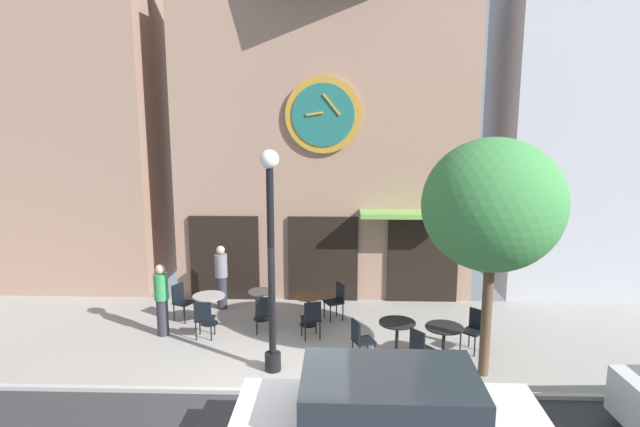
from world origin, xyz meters
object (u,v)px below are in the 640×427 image
at_px(cafe_chair_corner, 337,298).
at_px(cafe_chair_mid_row, 181,299).
at_px(cafe_table_rightmost, 397,331).
at_px(cafe_chair_curbside, 204,317).
at_px(pedestrian_grey, 221,276).
at_px(cafe_table_leftmost, 308,305).
at_px(cafe_chair_right_end, 421,347).
at_px(cafe_table_near_door, 262,300).
at_px(pedestrian_green, 162,299).
at_px(cafe_chair_facing_street, 312,317).
at_px(cafe_chair_near_lamp, 264,311).
at_px(cafe_table_near_curb, 444,335).
at_px(cafe_chair_near_tree, 475,327).
at_px(street_tree, 493,206).
at_px(street_lamp, 271,262).
at_px(parked_car_white, 389,427).
at_px(cafe_chair_facing_wall, 360,338).

height_order(cafe_chair_corner, cafe_chair_mid_row, same).
bearing_deg(cafe_chair_corner, cafe_table_rightmost, -57.92).
height_order(cafe_chair_curbside, pedestrian_grey, pedestrian_grey).
relative_size(cafe_table_leftmost, cafe_chair_right_end, 0.81).
xyz_separation_m(cafe_table_near_door, cafe_table_rightmost, (3.10, -1.93, 0.07)).
relative_size(cafe_chair_mid_row, pedestrian_green, 0.54).
xyz_separation_m(cafe_chair_facing_street, cafe_chair_near_lamp, (-1.11, 0.28, 0.00)).
height_order(cafe_chair_right_end, cafe_chair_corner, same).
xyz_separation_m(cafe_table_leftmost, cafe_table_near_curb, (2.88, -1.73, 0.02)).
bearing_deg(cafe_table_near_curb, cafe_chair_near_tree, 31.91).
height_order(street_tree, cafe_table_near_curb, street_tree).
relative_size(street_tree, cafe_table_near_door, 6.31).
height_order(street_lamp, cafe_chair_facing_street, street_lamp).
bearing_deg(cafe_chair_right_end, cafe_table_rightmost, 118.04).
xyz_separation_m(cafe_chair_curbside, parked_car_white, (3.70, -4.52, 0.23)).
height_order(cafe_table_near_door, cafe_chair_near_lamp, cafe_chair_near_lamp).
bearing_deg(street_tree, street_lamp, 179.39).
height_order(cafe_chair_facing_street, pedestrian_grey, pedestrian_grey).
relative_size(cafe_chair_facing_street, parked_car_white, 0.21).
xyz_separation_m(cafe_table_rightmost, parked_car_white, (-0.52, -3.80, 0.21)).
relative_size(pedestrian_green, parked_car_white, 0.39).
bearing_deg(street_tree, cafe_chair_near_tree, 85.71).
bearing_deg(pedestrian_grey, street_tree, -30.27).
xyz_separation_m(cafe_chair_right_end, cafe_chair_corner, (-1.64, 2.73, 0.00)).
relative_size(cafe_chair_facing_wall, cafe_chair_mid_row, 1.00).
relative_size(cafe_chair_facing_street, cafe_chair_right_end, 1.00).
distance_m(street_lamp, cafe_table_rightmost, 3.09).
bearing_deg(cafe_table_near_curb, cafe_chair_curbside, 170.70).
height_order(cafe_table_rightmost, cafe_chair_curbside, cafe_chair_curbside).
height_order(cafe_chair_corner, cafe_chair_facing_wall, same).
relative_size(cafe_table_rightmost, cafe_chair_right_end, 0.85).
height_order(cafe_table_near_door, cafe_chair_curbside, cafe_chair_curbside).
distance_m(street_tree, cafe_table_near_curb, 2.95).
relative_size(cafe_table_near_door, cafe_chair_mid_row, 0.81).
distance_m(cafe_table_near_door, cafe_table_rightmost, 3.65).
height_order(street_tree, cafe_chair_near_tree, street_tree).
distance_m(street_tree, cafe_chair_facing_wall, 3.71).
height_order(cafe_chair_near_tree, cafe_chair_right_end, same).
bearing_deg(cafe_table_leftmost, parked_car_white, -75.40).
xyz_separation_m(street_lamp, street_tree, (4.11, -0.04, 1.13)).
relative_size(cafe_table_near_door, cafe_chair_near_lamp, 0.81).
bearing_deg(cafe_chair_near_tree, cafe_chair_right_end, -141.13).
bearing_deg(street_tree, cafe_chair_facing_street, 155.56).
bearing_deg(cafe_table_rightmost, parked_car_white, -97.86).
distance_m(cafe_chair_near_tree, parked_car_white, 4.70).
relative_size(cafe_chair_right_end, cafe_chair_mid_row, 1.00).
relative_size(cafe_chair_facing_street, cafe_chair_near_tree, 1.00).
relative_size(cafe_chair_right_end, cafe_chair_near_lamp, 1.00).
bearing_deg(cafe_chair_near_tree, cafe_chair_near_lamp, 170.78).
distance_m(cafe_chair_near_tree, cafe_chair_near_lamp, 4.67).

